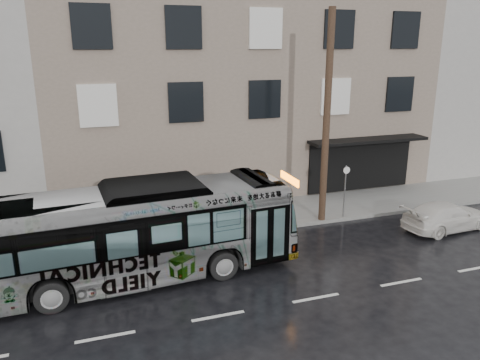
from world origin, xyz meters
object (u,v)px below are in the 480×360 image
object	(u,v)px
sign_post	(345,191)
bus	(121,235)
white_sedan	(447,216)
utility_pole_front	(327,119)

from	to	relation	value
sign_post	bus	world-z (taller)	bus
white_sedan	utility_pole_front	bearing A→B (deg)	57.39
bus	utility_pole_front	bearing A→B (deg)	-77.01
utility_pole_front	bus	world-z (taller)	utility_pole_front
sign_post	bus	size ratio (longest dim) A/B	0.20
utility_pole_front	bus	bearing A→B (deg)	-163.40
sign_post	white_sedan	distance (m)	4.41
utility_pole_front	sign_post	world-z (taller)	utility_pole_front
utility_pole_front	white_sedan	world-z (taller)	utility_pole_front
sign_post	bus	xyz separation A→B (m)	(-10.00, -2.65, 0.30)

